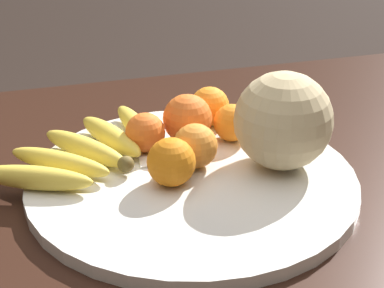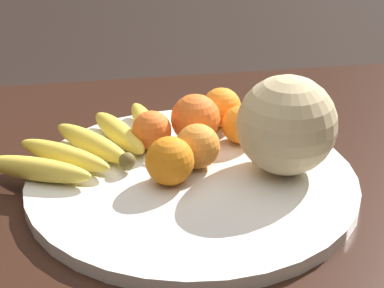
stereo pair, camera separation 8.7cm
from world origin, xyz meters
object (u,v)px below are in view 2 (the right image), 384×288
Objects in this scene: kitchen_table at (205,260)px; orange_front_right at (221,107)px; orange_mid_center at (196,119)px; orange_back_left at (199,146)px; banana_bunch at (93,144)px; orange_top_small at (170,161)px; orange_back_right at (241,125)px; melon at (287,125)px; orange_front_left at (152,130)px; fruit_bowl at (192,181)px; produce_tag at (177,159)px.

kitchen_table is 20.62× the size of orange_front_right.
orange_mid_center reaches higher than orange_back_left.
kitchen_table is 0.25m from orange_front_right.
banana_bunch is 0.14m from orange_top_small.
orange_back_right is (-0.07, 0.01, -0.01)m from orange_mid_center.
orange_top_small reaches higher than orange_back_right.
orange_top_small reaches higher than kitchen_table.
melon is (-0.12, -0.04, 0.19)m from kitchen_table.
orange_front_left is at bearing -122.55° from banana_bunch.
melon is at bearing -162.53° from kitchen_table.
orange_front_left is (0.05, -0.09, 0.04)m from fruit_bowl.
melon is 2.34× the size of orange_front_left.
orange_mid_center is (-0.02, -0.11, 0.05)m from fruit_bowl.
orange_mid_center reaches higher than banana_bunch.
orange_back_right is (0.04, -0.10, -0.04)m from melon.
fruit_bowl is at bearing -73.12° from kitchen_table.
fruit_bowl is at bearing 112.69° from produce_tag.
orange_back_right is 0.87× the size of orange_top_small.
orange_back_right is at bearing 168.02° from orange_mid_center.
orange_mid_center is at bearing -11.98° from orange_back_right.
orange_back_right reaches higher than produce_tag.
orange_front_left is 0.06m from produce_tag.
orange_back_right is (-0.14, 0.00, -0.00)m from orange_front_left.
orange_back_left reaches higher than orange_back_right.
orange_top_small reaches higher than orange_front_left.
banana_bunch is 4.54× the size of orange_front_left.
orange_mid_center is at bearing -119.67° from banana_bunch.
orange_mid_center is 1.14× the size of orange_top_small.
melon is 0.29m from banana_bunch.
melon is (-0.13, 0.00, 0.08)m from fruit_bowl.
banana_bunch is 2.66× the size of produce_tag.
orange_mid_center is 1.18× the size of orange_back_left.
orange_front_left reaches higher than fruit_bowl.
melon is 0.13m from orange_back_left.
kitchen_table is 9.43× the size of melon.
orange_back_left is (0.12, -0.03, -0.04)m from melon.
orange_front_right is 0.20m from orange_top_small.
kitchen_table is 0.21m from orange_front_left.
orange_back_left is (-0.01, -0.03, 0.04)m from fruit_bowl.
orange_mid_center is 0.08m from produce_tag.
orange_back_left is at bearing -91.34° from kitchen_table.
produce_tag is at bearing 56.68° from orange_mid_center.
produce_tag reaches higher than kitchen_table.
orange_mid_center is at bearing -102.43° from fruit_bowl.
orange_front_right reaches higher than fruit_bowl.
kitchen_table is at bearing 72.51° from orange_front_right.
fruit_bowl is at bearing -1.49° from melon.
produce_tag is at bearing 125.23° from orange_front_left.
banana_bunch is at bearing 7.05° from orange_mid_center.
orange_back_right is at bearing -67.13° from melon.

